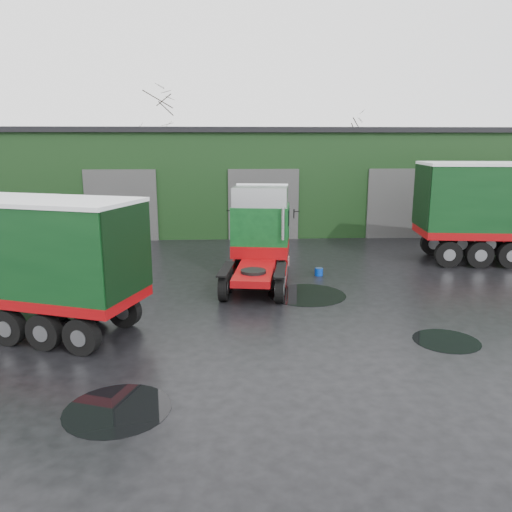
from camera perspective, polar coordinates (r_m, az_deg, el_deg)
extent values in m
plane|color=black|center=(15.29, -3.15, -8.06)|extent=(100.00, 100.00, 0.00)
cube|color=black|center=(34.43, 0.17, 8.76)|extent=(32.00, 12.00, 6.00)
cube|color=black|center=(34.35, 0.18, 14.01)|extent=(32.40, 12.40, 0.30)
cylinder|color=#062D94|center=(21.08, 7.18, -1.80)|extent=(0.40, 0.40, 0.32)
cylinder|color=black|center=(11.28, -15.54, -16.54)|extent=(2.25, 2.25, 0.01)
cylinder|color=black|center=(18.43, 5.82, -4.42)|extent=(2.87, 2.87, 0.01)
cylinder|color=black|center=(18.99, -20.52, -4.68)|extent=(4.71, 4.71, 0.01)
cylinder|color=black|center=(15.21, 20.93, -9.04)|extent=(1.85, 1.85, 0.01)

